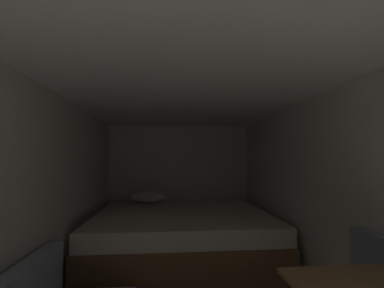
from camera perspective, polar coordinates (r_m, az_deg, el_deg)
name	(u,v)px	position (r m, az deg, el deg)	size (l,w,h in m)	color
wall_back	(179,183)	(4.65, -2.77, -8.30)	(2.47, 0.05, 1.99)	silver
wall_left	(39,210)	(2.49, -29.84, -12.16)	(0.05, 4.73, 1.99)	silver
wall_right	(329,206)	(2.68, 27.20, -11.60)	(0.05, 4.73, 1.99)	silver
ceiling_slab	(191,87)	(2.33, -0.18, 11.98)	(2.47, 4.73, 0.05)	white
bed	(182,239)	(3.74, -2.17, -19.52)	(2.25, 1.95, 0.90)	brown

